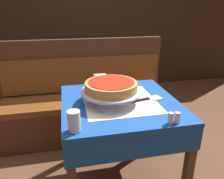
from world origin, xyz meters
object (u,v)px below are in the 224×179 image
Objects in this scene: pizza_pan_stand at (111,92)px; pizza_server at (146,99)px; dining_table_rear at (85,59)px; deep_dish_pizza at (111,86)px; water_glass_near at (74,121)px; salt_shaker at (171,118)px; booth_bench at (86,108)px; pepper_shaker at (177,118)px; napkin_holder at (100,80)px; condiment_caddy at (85,50)px; dining_table_front at (120,115)px.

pizza_server is at bearing -5.14° from pizza_pan_stand.
dining_table_rear is 1.79m from deep_dish_pizza.
water_glass_near reaches higher than pizza_pan_stand.
pizza_pan_stand is at bearing -89.51° from dining_table_rear.
booth_bench is at bearing 107.59° from salt_shaker.
booth_bench reaches higher than deep_dish_pizza.
pepper_shaker is at bearing -70.64° from booth_bench.
napkin_holder reaches higher than dining_table_rear.
pizza_pan_stand is 1.17× the size of deep_dish_pizza.
condiment_caddy reaches higher than pizza_server.
napkin_holder is 0.56× the size of condiment_caddy.
pizza_pan_stand reaches higher than salt_shaker.
pizza_pan_stand is 4.11× the size of napkin_holder.
deep_dish_pizza is at bearing 50.88° from water_glass_near.
dining_table_rear is 2.15m from salt_shaker.
napkin_holder is (-0.02, 0.35, -0.07)m from deep_dish_pizza.
salt_shaker is at bearing 180.00° from pepper_shaker.
salt_shaker is (0.26, -0.36, -0.08)m from deep_dish_pizza.
pizza_server is 4.16× the size of pepper_shaker.
pepper_shaker is (0.06, -0.34, 0.03)m from pizza_server.
dining_table_rear is at bearing 97.42° from salt_shaker.
deep_dish_pizza is 3.51× the size of napkin_holder.
pizza_server is (0.24, -0.02, -0.07)m from pizza_pan_stand.
napkin_holder is at bearing 125.54° from pizza_server.
salt_shaker is 0.37× the size of condiment_caddy.
napkin_holder reaches higher than pizza_server.
dining_table_rear is 1.82m from pizza_server.
napkin_holder reaches higher than pepper_shaker.
pepper_shaker is (0.30, -0.36, -0.04)m from pizza_pan_stand.
deep_dish_pizza reaches higher than pizza_server.
water_glass_near is (-0.26, -0.33, -0.02)m from pizza_pan_stand.
condiment_caddy is (-0.26, 1.69, 0.04)m from pizza_server.
deep_dish_pizza is 5.29× the size of salt_shaker.
water_glass_near is 2.00m from condiment_caddy.
dining_table_front is 0.43m from salt_shaker.
dining_table_front is at bearing -87.53° from dining_table_rear.
dining_table_rear is at bearing 83.21° from water_glass_near.
pepper_shaker is (0.32, -2.13, 0.14)m from dining_table_rear.
booth_bench is at bearing 100.82° from napkin_holder.
dining_table_front is 2.26× the size of deep_dish_pizza.
napkin_holder is at bearing -90.30° from condiment_caddy.
napkin_holder reaches higher than dining_table_front.
pizza_pan_stand is at bearing -86.70° from napkin_holder.
pizza_pan_stand reaches higher than pepper_shaker.
booth_bench is at bearing 97.60° from pizza_pan_stand.
salt_shaker is (0.20, -0.36, 0.14)m from dining_table_front.
dining_table_front is 0.19m from pizza_pan_stand.
deep_dish_pizza is 0.36m from napkin_holder.
booth_bench reaches higher than water_glass_near.
booth_bench is 0.66m from napkin_holder.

